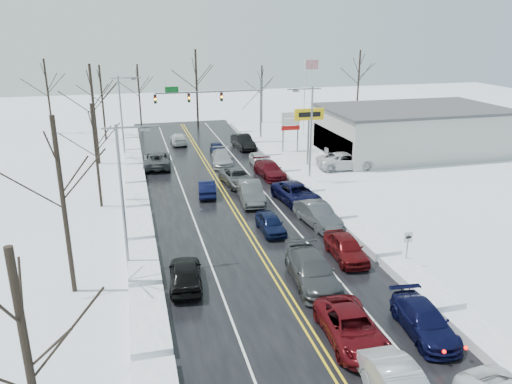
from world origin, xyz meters
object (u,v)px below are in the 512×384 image
object	(u,v)px
traffic_signal_mast	(221,100)
oncoming_car_0	(207,195)
flagpole	(306,91)
tires_plus_sign	(309,118)
dealership_building	(412,130)

from	to	relation	value
traffic_signal_mast	oncoming_car_0	distance (m)	20.73
flagpole	oncoming_car_0	xyz separation A→B (m)	(-16.75, -21.36, -5.93)
tires_plus_sign	flagpole	size ratio (longest dim) A/B	0.60
flagpole	dealership_building	world-z (taller)	flagpole
traffic_signal_mast	flagpole	distance (m)	11.90
traffic_signal_mast	dealership_building	world-z (taller)	traffic_signal_mast
tires_plus_sign	traffic_signal_mast	bearing A→B (deg)	120.46
dealership_building	oncoming_car_0	size ratio (longest dim) A/B	4.84
traffic_signal_mast	dealership_building	xyz separation A→B (m)	(20.53, -9.99, -2.82)
tires_plus_sign	oncoming_car_0	distance (m)	15.00
traffic_signal_mast	tires_plus_sign	world-z (taller)	traffic_signal_mast
flagpole	tires_plus_sign	bearing A→B (deg)	-108.44
tires_plus_sign	flagpole	distance (m)	14.79
flagpole	oncoming_car_0	distance (m)	27.78
tires_plus_sign	oncoming_car_0	xyz separation A→B (m)	(-12.08, -7.36, -4.99)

